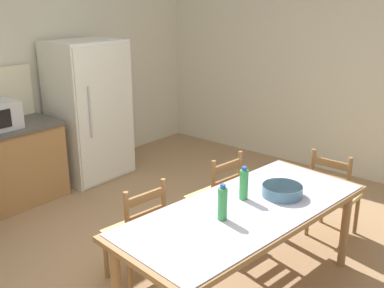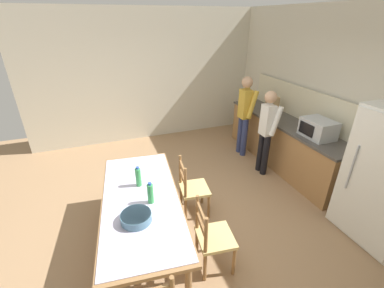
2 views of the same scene
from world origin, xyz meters
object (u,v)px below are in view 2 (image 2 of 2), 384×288
Objects in this scene: dining_table at (141,203)px; bottle_off_centre at (150,193)px; chair_side_far_left at (192,188)px; bottle_near_centre at (138,177)px; person_at_sink at (245,113)px; microwave at (318,129)px; chair_side_far_right at (212,237)px; serving_bowl at (136,217)px; paper_bag at (272,105)px; person_at_counter at (267,129)px.

bottle_off_centre reaches higher than dining_table.
dining_table is 0.91m from chair_side_far_left.
bottle_near_centre is at bearing 106.83° from chair_side_far_left.
dining_table is 1.32× the size of person_at_sink.
microwave is 3.01m from dining_table.
serving_bowl is at bearing 83.40° from chair_side_far_right.
microwave is at bearing -82.73° from chair_side_far_left.
bottle_near_centre is 2.89m from person_at_sink.
chair_side_far_right is 0.95m from chair_side_far_left.
bottle_off_centre is 0.84× the size of serving_bowl.
person_at_counter is (0.60, -0.51, -0.21)m from paper_bag.
chair_side_far_left is (-0.75, 0.89, -0.38)m from serving_bowl.
person_at_sink reaches higher than serving_bowl.
chair_side_far_right reaches higher than dining_table.
person_at_counter is (-1.57, 1.76, 0.44)m from chair_side_far_right.
person_at_sink is at bearing -111.68° from paper_bag.
person_at_sink is at bearing 122.52° from bottle_near_centre.
microwave is 0.23× the size of dining_table.
dining_table is at bearing -157.35° from person_at_counter.
chair_side_far_right is at bearing -126.94° from person_at_sink.
bottle_off_centre is 0.16× the size of person_at_sink.
chair_side_far_right is (2.17, -2.27, -0.65)m from paper_bag.
dining_table is 2.41× the size of chair_side_far_left.
serving_bowl is 3.37m from person_at_sink.
dining_table is (1.62, -2.95, -0.40)m from paper_bag.
serving_bowl is (1.98, -3.06, -0.27)m from paper_bag.
microwave is 0.83m from person_at_counter.
chair_side_far_left is 1.83m from person_at_counter.
serving_bowl reaches higher than dining_table.
chair_side_far_left reaches higher than dining_table.
bottle_off_centre is 2.60m from person_at_counter.
serving_bowl is (0.36, -0.11, 0.13)m from dining_table.
microwave reaches higher than bottle_near_centre.
serving_bowl is 1.23m from chair_side_far_left.
microwave reaches higher than dining_table.
bottle_off_centre is 0.30× the size of chair_side_far_left.
chair_side_far_right is (0.43, 0.58, -0.46)m from bottle_off_centre.
serving_bowl is at bearing -12.27° from bottle_near_centre.
paper_bag reaches higher than chair_side_far_left.
serving_bowl is at bearing -16.51° from dining_table.
microwave reaches higher than chair_side_far_left.
person_at_sink reaches higher than dining_table.
bottle_near_centre is 0.17× the size of person_at_counter.
person_at_counter is at bearing 115.87° from bottle_off_centre.
bottle_off_centre is (1.74, -2.85, -0.20)m from paper_bag.
paper_bag is 1.33× the size of bottle_near_centre.
person_at_counter reaches higher than chair_side_far_left.
paper_bag is 1.33× the size of bottle_off_centre.
chair_side_far_right is at bearing 53.31° from bottle_off_centre.
bottle_off_centre is 0.30× the size of chair_side_far_right.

